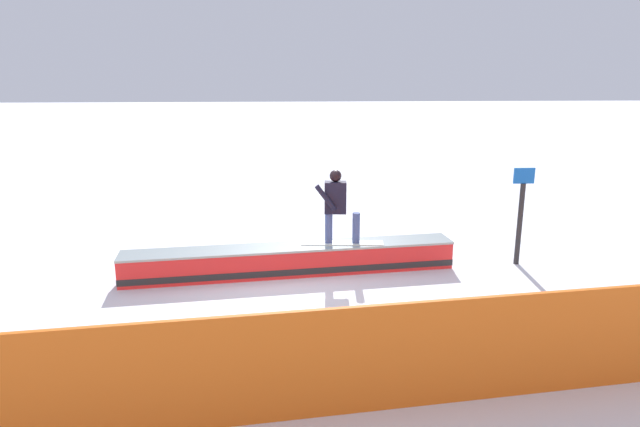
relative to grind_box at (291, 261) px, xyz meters
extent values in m
plane|color=white|center=(0.00, 0.00, -0.24)|extent=(120.00, 120.00, 0.00)
cube|color=red|center=(0.00, 0.00, 0.00)|extent=(6.19, 1.31, 0.50)
cube|color=#22272C|center=(0.00, 0.00, -0.12)|extent=(6.20, 1.32, 0.12)
cube|color=#8D9B9D|center=(0.00, 0.00, 0.27)|extent=(6.20, 1.36, 0.04)
cube|color=silver|center=(-0.97, -0.12, 0.30)|extent=(1.56, 0.41, 0.01)
cylinder|color=#40518A|center=(-0.71, -0.14, 0.60)|extent=(0.15, 0.15, 0.58)
cylinder|color=#40518A|center=(-1.23, -0.10, 0.60)|extent=(0.15, 0.15, 0.58)
cube|color=black|center=(-0.84, -0.13, 1.18)|extent=(0.42, 0.27, 0.59)
sphere|color=black|center=(-0.84, -0.13, 1.59)|extent=(0.22, 0.22, 0.22)
cylinder|color=black|center=(-0.64, 0.02, 1.21)|extent=(0.41, 0.12, 0.49)
cylinder|color=black|center=(-0.95, -0.28, 1.21)|extent=(0.21, 0.10, 0.56)
cube|color=orange|center=(0.00, 4.50, 0.39)|extent=(13.69, 1.69, 1.27)
cylinder|color=#262628|center=(-4.44, -0.28, 0.56)|extent=(0.10, 0.10, 1.61)
cube|color=blue|center=(-4.44, -0.28, 1.52)|extent=(0.40, 0.04, 0.30)
camera|label=1|loc=(0.06, 9.84, 3.45)|focal=31.19mm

